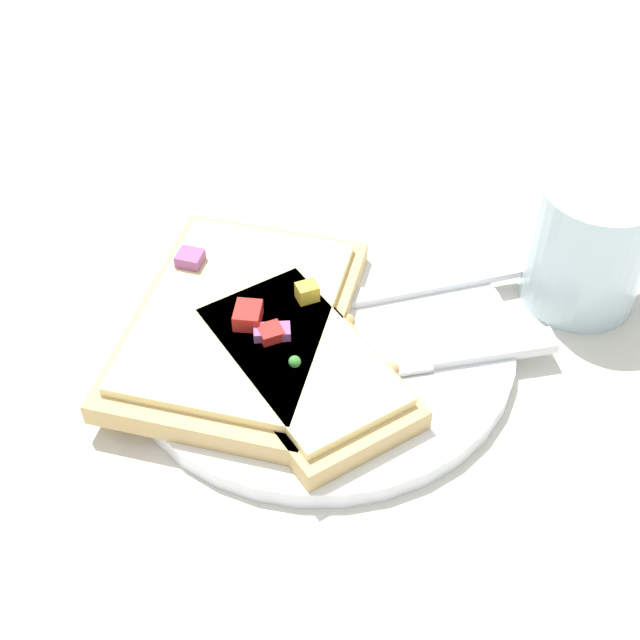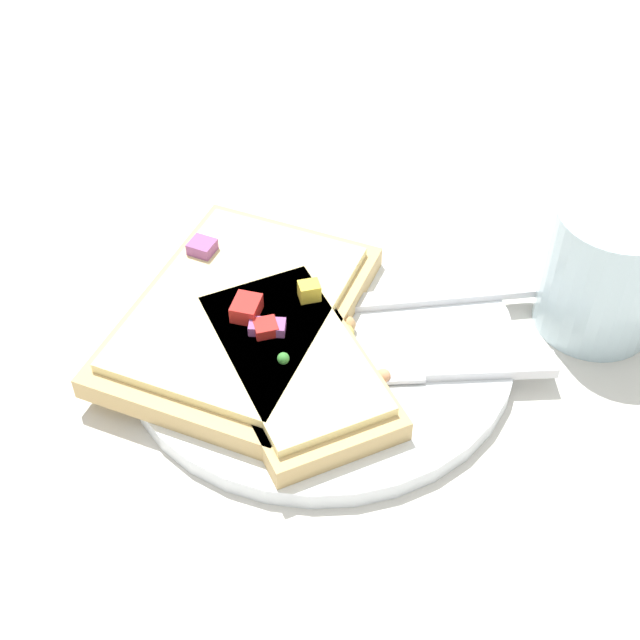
# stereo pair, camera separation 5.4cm
# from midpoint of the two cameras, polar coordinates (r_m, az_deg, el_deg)

# --- Properties ---
(ground_plane) EXTENTS (4.00, 4.00, 0.00)m
(ground_plane) POSITION_cam_midpoint_polar(r_m,az_deg,el_deg) (0.55, 2.78, -1.76)
(ground_plane) COLOR beige
(plate) EXTENTS (0.24, 0.24, 0.01)m
(plate) POSITION_cam_midpoint_polar(r_m,az_deg,el_deg) (0.55, 2.80, -1.33)
(plate) COLOR white
(plate) RESTS_ON ground
(fork) EXTENTS (0.20, 0.13, 0.01)m
(fork) POSITION_cam_midpoint_polar(r_m,az_deg,el_deg) (0.56, 4.33, 0.90)
(fork) COLOR silver
(fork) RESTS_ON plate
(knife) EXTENTS (0.19, 0.11, 0.01)m
(knife) POSITION_cam_midpoint_polar(r_m,az_deg,el_deg) (0.52, 8.67, -3.31)
(knife) COLOR silver
(knife) RESTS_ON plate
(pizza_slice_main) EXTENTS (0.13, 0.18, 0.03)m
(pizza_slice_main) POSITION_cam_midpoint_polar(r_m,az_deg,el_deg) (0.54, -2.40, 0.20)
(pizza_slice_main) COLOR tan
(pizza_slice_main) RESTS_ON plate
(pizza_slice_corner) EXTENTS (0.16, 0.15, 0.03)m
(pizza_slice_corner) POSITION_cam_midpoint_polar(r_m,az_deg,el_deg) (0.51, 1.30, -2.80)
(pizza_slice_corner) COLOR tan
(pizza_slice_corner) RESTS_ON plate
(crumb_scatter) EXTENTS (0.12, 0.04, 0.01)m
(crumb_scatter) POSITION_cam_midpoint_polar(r_m,az_deg,el_deg) (0.54, 1.54, -0.83)
(crumb_scatter) COLOR tan
(crumb_scatter) RESTS_ON plate
(drinking_glass) EXTENTS (0.07, 0.07, 0.09)m
(drinking_glass) POSITION_cam_midpoint_polar(r_m,az_deg,el_deg) (0.57, 20.39, 2.90)
(drinking_glass) COLOR silver
(drinking_glass) RESTS_ON ground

